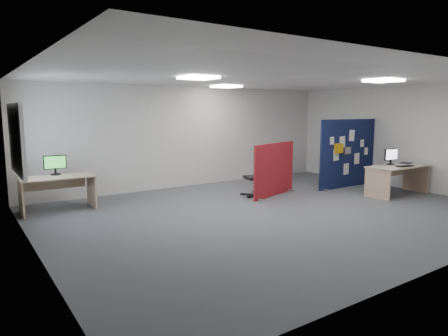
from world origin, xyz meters
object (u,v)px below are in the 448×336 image
navy_divider (349,153)px  red_divider (274,170)px  main_desk (396,172)px  monitor_main (391,156)px  second_desk (57,185)px  monitor_second (55,164)px  office_chair (259,172)px

navy_divider → red_divider: bearing=173.9°
main_desk → monitor_main: size_ratio=3.65×
navy_divider → main_desk: (0.11, -1.36, -0.36)m
navy_divider → monitor_main: (0.12, -1.18, 0.04)m
second_desk → monitor_second: size_ratio=3.17×
monitor_main → second_desk: bearing=162.1°
navy_divider → monitor_main: 1.19m
main_desk → second_desk: bearing=157.4°
monitor_main → office_chair: 3.33m
monitor_second → office_chair: monitor_second is taller
main_desk → monitor_main: (0.01, 0.17, 0.40)m
monitor_main → red_divider: bearing=154.0°
red_divider → monitor_second: bearing=144.2°
monitor_second → office_chair: size_ratio=0.44×
navy_divider → office_chair: (-2.76, 0.44, -0.33)m
monitor_second → main_desk: bearing=-22.0°
main_desk → office_chair: office_chair is taller
second_desk → office_chair: bearing=-15.5°
main_desk → monitor_main: monitor_main is taller
monitor_main → red_divider: 2.95m
navy_divider → monitor_main: size_ratio=4.86×
main_desk → office_chair: 3.40m
monitor_second → office_chair: 4.59m
office_chair → navy_divider: bearing=3.5°
monitor_second → office_chair: bearing=-15.8°
second_desk → monitor_main: bearing=-21.4°
monitor_main → monitor_second: size_ratio=1.01×
navy_divider → red_divider: 2.46m
monitor_second → navy_divider: bearing=-12.6°
monitor_second → red_divider: bearing=-16.7°
red_divider → second_desk: bearing=146.1°
monitor_main → main_desk: bearing=-89.0°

